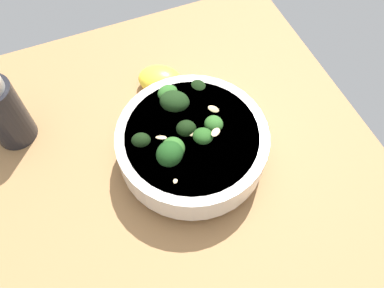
{
  "coord_description": "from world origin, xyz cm",
  "views": [
    {
      "loc": [
        -7.77,
        -28.2,
        52.79
      ],
      "look_at": [
        3.28,
        -1.1,
        4.0
      ],
      "focal_mm": 36.61,
      "sensor_mm": 36.0,
      "label": 1
    }
  ],
  "objects": [
    {
      "name": "ground_plane",
      "position": [
        0.0,
        0.0,
        -2.12
      ],
      "size": [
        63.6,
        63.6,
        4.24
      ],
      "primitive_type": "cube",
      "color": "#996D42"
    },
    {
      "name": "bowl_of_broccoli",
      "position": [
        3.18,
        -0.91,
        4.31
      ],
      "size": [
        21.74,
        21.74,
        9.52
      ],
      "color": "silver",
      "rests_on": "ground_plane"
    },
    {
      "name": "lemon_wedge",
      "position": [
        3.51,
        13.77,
        1.97
      ],
      "size": [
        9.14,
        8.56,
        3.93
      ],
      "primitive_type": "ellipsoid",
      "rotation": [
        0.0,
        0.0,
        2.57
      ],
      "color": "yellow",
      "rests_on": "ground_plane"
    },
    {
      "name": "bottle_tall",
      "position": [
        -20.85,
        13.34,
        6.12
      ],
      "size": [
        6.18,
        6.18,
        12.79
      ],
      "color": "black",
      "rests_on": "ground_plane"
    }
  ]
}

